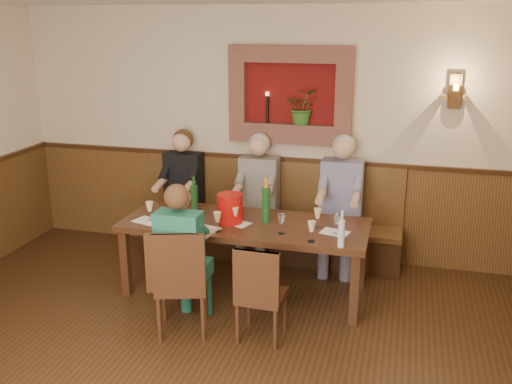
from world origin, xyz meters
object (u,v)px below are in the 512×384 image
Objects in this scene: chair_near_left at (182,302)px; chair_near_right at (261,311)px; person_bench_mid at (257,209)px; bench at (268,229)px; wine_bottle_green_b at (194,199)px; dining_table at (245,229)px; water_bottle at (341,233)px; spittoon_bucket at (230,208)px; person_bench_right at (340,215)px; wine_bottle_green_a at (266,204)px; person_chair_front at (184,269)px; person_bench_left at (182,203)px.

chair_near_left is 0.70m from chair_near_right.
chair_near_right is 1.74m from person_bench_mid.
chair_near_right is (0.37, -1.74, -0.07)m from bench.
bench is 1.16m from wine_bottle_green_b.
water_bottle is (0.98, -0.39, 0.21)m from dining_table.
chair_near_left is at bearing -110.29° from dining_table.
spittoon_bucket is at bearing 125.52° from chair_near_right.
bench reaches higher than chair_near_right.
chair_near_right reaches higher than dining_table.
chair_near_left is 3.44× the size of spittoon_bucket.
bench reaches higher than chair_near_left.
water_bottle reaches higher than spittoon_bucket.
water_bottle is (0.15, -1.22, 0.26)m from person_bench_right.
water_bottle is at bearing -17.96° from wine_bottle_green_b.
dining_table is 1.65× the size of person_bench_mid.
wine_bottle_green_a is 1.15× the size of wine_bottle_green_b.
bench is 1.77m from person_chair_front.
spittoon_bucket is at bearing 60.07° from chair_near_left.
bench is at bearing 102.67° from wine_bottle_green_a.
person_chair_front is 3.52× the size of wine_bottle_green_b.
person_bench_right is at bearing 51.28° from wine_bottle_green_a.
chair_near_left is at bearing -119.49° from wine_bottle_green_a.
person_bench_right reaches higher than chair_near_left.
person_chair_front reaches higher than spittoon_bucket.
bench is 2.07× the size of person_bench_mid.
chair_near_left is 1.04m from spittoon_bucket.
person_bench_right reaches higher than dining_table.
wine_bottle_green_b reaches higher than spittoon_bucket.
person_chair_front is at bearing -67.26° from person_bench_left.
dining_table is 0.26m from spittoon_bucket.
wine_bottle_green_b reaches higher than bench.
person_chair_front is (-1.15, -1.62, -0.06)m from person_bench_right.
chair_near_right is at bearing -1.46° from person_chair_front.
bench is (0.00, 0.94, -0.35)m from dining_table.
chair_near_right is 1.10m from wine_bottle_green_a.
bench reaches higher than water_bottle.
spittoon_bucket is at bearing 75.49° from person_chair_front.
wine_bottle_green_a is (0.52, 0.92, 0.65)m from chair_near_left.
chair_near_right is 0.59× the size of person_bench_right.
wine_bottle_green_b reaches higher than chair_near_left.
water_bottle is (1.99, -1.22, 0.28)m from person_bench_left.
spittoon_bucket is at bearing -20.06° from wine_bottle_green_b.
chair_near_right is at bearing -65.02° from dining_table.
wine_bottle_green_a is at bearing 103.01° from chair_near_right.
person_bench_mid is 1.07× the size of person_chair_front.
wine_bottle_green_a is (0.20, 0.05, 0.26)m from dining_table.
bench is 9.06× the size of water_bottle.
water_bottle is (0.61, 0.41, 0.63)m from chair_near_right.
chair_near_left is at bearing -86.09° from person_chair_front.
chair_near_left is at bearing -123.98° from person_bench_right.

